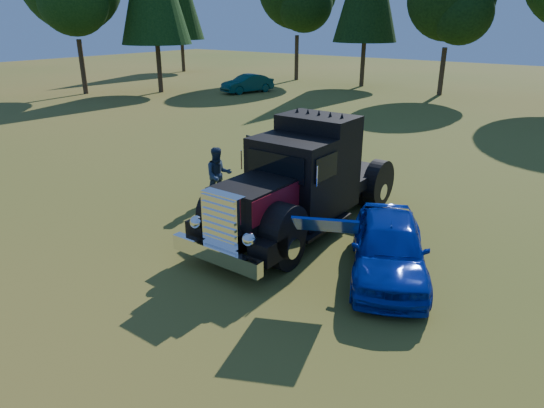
{
  "coord_description": "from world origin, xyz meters",
  "views": [
    {
      "loc": [
        7.94,
        -7.78,
        5.44
      ],
      "look_at": [
        1.06,
        1.49,
        0.99
      ],
      "focal_mm": 32.0,
      "sensor_mm": 36.0,
      "label": 1
    }
  ],
  "objects_px": {
    "spectator_near": "(256,186)",
    "spectator_far": "(218,175)",
    "diamond_t_truck": "(299,184)",
    "hotrod_coupe": "(388,247)",
    "distant_teal_car": "(247,84)"
  },
  "relations": [
    {
      "from": "hotrod_coupe",
      "to": "spectator_far",
      "type": "relative_size",
      "value": 2.52
    },
    {
      "from": "spectator_near",
      "to": "spectator_far",
      "type": "xyz_separation_m",
      "value": [
        -1.76,
        0.36,
        -0.11
      ]
    },
    {
      "from": "spectator_near",
      "to": "spectator_far",
      "type": "height_order",
      "value": "spectator_near"
    },
    {
      "from": "spectator_far",
      "to": "distant_teal_car",
      "type": "bearing_deg",
      "value": 71.75
    },
    {
      "from": "diamond_t_truck",
      "to": "distant_teal_car",
      "type": "distance_m",
      "value": 26.19
    },
    {
      "from": "diamond_t_truck",
      "to": "spectator_near",
      "type": "distance_m",
      "value": 1.46
    },
    {
      "from": "spectator_near",
      "to": "hotrod_coupe",
      "type": "bearing_deg",
      "value": -89.39
    },
    {
      "from": "diamond_t_truck",
      "to": "spectator_near",
      "type": "xyz_separation_m",
      "value": [
        -1.43,
        -0.09,
        -0.3
      ]
    },
    {
      "from": "diamond_t_truck",
      "to": "hotrod_coupe",
      "type": "bearing_deg",
      "value": -17.64
    },
    {
      "from": "diamond_t_truck",
      "to": "spectator_near",
      "type": "relative_size",
      "value": 3.65
    },
    {
      "from": "diamond_t_truck",
      "to": "distant_teal_car",
      "type": "relative_size",
      "value": 1.74
    },
    {
      "from": "distant_teal_car",
      "to": "spectator_near",
      "type": "bearing_deg",
      "value": -33.69
    },
    {
      "from": "diamond_t_truck",
      "to": "spectator_far",
      "type": "bearing_deg",
      "value": 175.14
    },
    {
      "from": "hotrod_coupe",
      "to": "distant_teal_car",
      "type": "height_order",
      "value": "hotrod_coupe"
    },
    {
      "from": "diamond_t_truck",
      "to": "distant_teal_car",
      "type": "xyz_separation_m",
      "value": [
        -17.64,
        19.34,
        -0.6
      ]
    }
  ]
}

